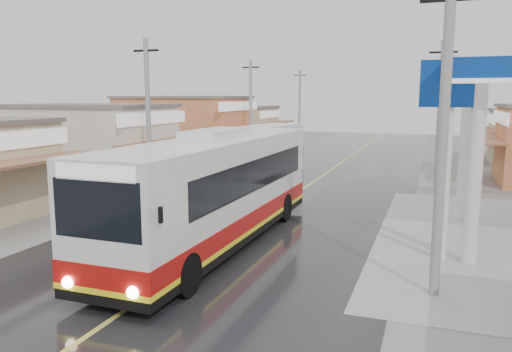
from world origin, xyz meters
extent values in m
plane|color=slate|center=(0.00, 0.00, 0.00)|extent=(120.00, 120.00, 0.00)
cube|color=black|center=(0.00, 15.00, 0.01)|extent=(12.00, 90.00, 0.02)
cube|color=#D8CC4C|center=(0.00, 15.00, 0.02)|extent=(0.15, 90.00, 0.01)
cylinder|color=white|center=(8.00, 9.00, 2.75)|extent=(0.44, 0.44, 5.50)
cylinder|color=white|center=(8.00, 3.00, 2.75)|extent=(0.44, 0.44, 5.50)
cube|color=white|center=(7.20, 3.00, 3.00)|extent=(0.25, 0.25, 6.00)
cube|color=navy|center=(7.20, 3.00, 5.50)|extent=(1.80, 0.30, 1.40)
cube|color=silver|center=(-0.14, 2.16, 2.16)|extent=(2.79, 12.69, 3.11)
cube|color=black|center=(-0.14, 2.16, 0.49)|extent=(2.81, 12.71, 0.32)
cube|color=#A8100E|center=(-0.14, 2.16, 1.02)|extent=(2.83, 12.73, 0.58)
cube|color=yellow|center=(-0.14, 2.16, 0.67)|extent=(2.84, 12.74, 0.15)
cube|color=black|center=(-0.13, 2.69, 2.50)|extent=(2.80, 10.05, 1.05)
cube|color=black|center=(-0.21, -4.12, 2.60)|extent=(2.34, 0.15, 1.37)
cube|color=black|center=(-0.06, 8.44, 2.60)|extent=(2.34, 0.15, 1.16)
cube|color=white|center=(-0.21, -4.12, 3.45)|extent=(2.14, 0.15, 0.37)
cube|color=silver|center=(-0.14, 2.16, 3.87)|extent=(1.30, 3.18, 0.32)
cylinder|color=black|center=(-1.36, -2.25, 0.60)|extent=(0.38, 1.16, 1.16)
cylinder|color=black|center=(0.98, -2.28, 0.60)|extent=(0.38, 1.16, 1.16)
cylinder|color=black|center=(-1.26, 6.18, 0.60)|extent=(0.38, 1.16, 1.16)
cylinder|color=black|center=(1.08, 6.16, 0.60)|extent=(0.38, 1.16, 1.16)
sphere|color=#FFF2CC|center=(-1.11, -4.18, 0.81)|extent=(0.30, 0.30, 0.30)
sphere|color=#FFF2CC|center=(0.68, -4.20, 0.81)|extent=(0.30, 0.30, 0.30)
cube|color=black|center=(-1.68, -3.85, 2.55)|extent=(0.08, 0.08, 0.37)
cube|color=black|center=(1.26, -3.89, 2.55)|extent=(0.08, 0.08, 0.37)
cube|color=silver|center=(-4.31, 18.83, 1.85)|extent=(3.54, 9.63, 2.61)
cube|color=navy|center=(-4.31, 18.83, 0.96)|extent=(3.59, 9.67, 1.05)
cube|color=black|center=(-4.31, 18.83, 2.21)|extent=(3.41, 8.07, 0.94)
cube|color=black|center=(-4.83, 14.20, 2.21)|extent=(2.21, 0.37, 1.15)
cylinder|color=black|center=(-5.81, 15.63, 0.54)|extent=(0.43, 1.07, 1.05)
cylinder|color=black|center=(-3.56, 15.38, 0.54)|extent=(0.43, 1.07, 1.05)
cylinder|color=black|center=(-5.07, 22.28, 0.54)|extent=(0.43, 1.07, 1.05)
cylinder|color=black|center=(-2.81, 22.02, 0.54)|extent=(0.43, 1.07, 1.05)
imported|color=black|center=(-3.52, 10.45, 0.51)|extent=(1.06, 2.04, 1.02)
imported|color=#27772C|center=(-3.52, 10.22, 1.24)|extent=(0.69, 0.53, 1.70)
cube|color=#26262D|center=(-7.55, 11.49, 0.96)|extent=(1.70, 2.24, 1.31)
cube|color=brown|center=(-7.55, 11.49, 1.66)|extent=(1.76, 2.30, 0.10)
cylinder|color=black|center=(-8.39, 10.95, 0.30)|extent=(0.30, 0.63, 0.60)
cylinder|color=black|center=(-8.10, 12.33, 0.30)|extent=(0.30, 0.63, 0.60)
cylinder|color=black|center=(-7.15, 10.48, 0.30)|extent=(0.24, 0.62, 0.60)
cube|color=#26262D|center=(-9.08, 13.09, 1.01)|extent=(2.00, 2.46, 1.38)
cube|color=brown|center=(-9.08, 13.09, 1.76)|extent=(2.07, 2.53, 0.11)
cylinder|color=black|center=(-10.02, 12.63, 0.32)|extent=(0.39, 0.67, 0.64)
cylinder|color=black|center=(-9.54, 14.04, 0.32)|extent=(0.39, 0.67, 0.64)
cylinder|color=black|center=(-8.78, 11.98, 0.32)|extent=(0.33, 0.65, 0.64)
torus|color=black|center=(-6.77, 4.42, 0.11)|extent=(0.86, 0.86, 0.22)
torus|color=black|center=(-6.77, 4.42, 0.33)|extent=(0.86, 0.86, 0.22)
camera|label=1|loc=(6.82, -13.18, 5.10)|focal=35.00mm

